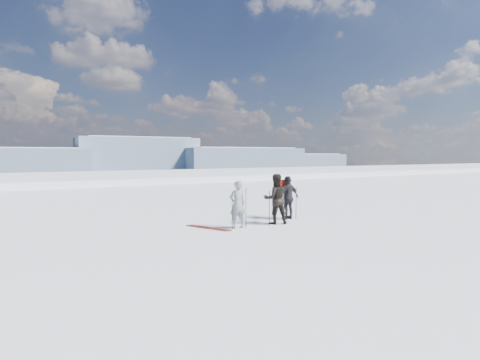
{
  "coord_description": "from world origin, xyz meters",
  "views": [
    {
      "loc": [
        -7.02,
        -7.52,
        2.46
      ],
      "look_at": [
        -1.41,
        3.0,
        1.62
      ],
      "focal_mm": 28.0,
      "sensor_mm": 36.0,
      "label": 1
    }
  ],
  "objects_px": {
    "skier_grey": "(237,204)",
    "skis_loose": "(208,228)",
    "skier_pack": "(288,198)",
    "skier_dark": "(275,199)"
  },
  "relations": [
    {
      "from": "skier_grey",
      "to": "skis_loose",
      "type": "relative_size",
      "value": 1.03
    },
    {
      "from": "skier_pack",
      "to": "skis_loose",
      "type": "xyz_separation_m",
      "value": [
        -3.37,
        -0.21,
        -0.8
      ]
    },
    {
      "from": "skier_grey",
      "to": "skier_dark",
      "type": "distance_m",
      "value": 1.55
    },
    {
      "from": "skier_dark",
      "to": "skier_pack",
      "type": "xyz_separation_m",
      "value": [
        0.95,
        0.57,
        -0.06
      ]
    },
    {
      "from": "skis_loose",
      "to": "skier_pack",
      "type": "bearing_deg",
      "value": 3.65
    },
    {
      "from": "skier_pack",
      "to": "skier_dark",
      "type": "bearing_deg",
      "value": 23.53
    },
    {
      "from": "skier_grey",
      "to": "skis_loose",
      "type": "xyz_separation_m",
      "value": [
        -0.87,
        0.42,
        -0.78
      ]
    },
    {
      "from": "skier_grey",
      "to": "skis_loose",
      "type": "distance_m",
      "value": 1.24
    },
    {
      "from": "skier_dark",
      "to": "skis_loose",
      "type": "xyz_separation_m",
      "value": [
        -2.41,
        0.35,
        -0.86
      ]
    },
    {
      "from": "skier_dark",
      "to": "skier_grey",
      "type": "bearing_deg",
      "value": 19.34
    }
  ]
}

